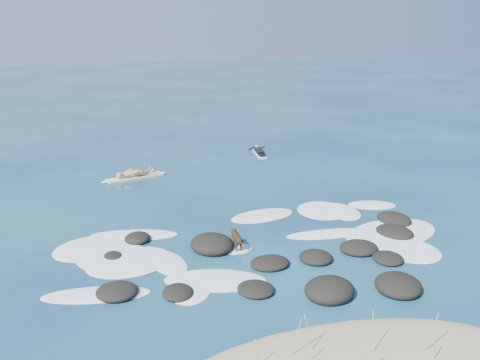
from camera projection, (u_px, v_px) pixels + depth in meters
name	position (u px, v px, depth m)	size (l,w,h in m)	color
ground	(237.00, 239.00, 19.05)	(160.00, 160.00, 0.00)	#0A2642
dune_grass	(344.00, 353.00, 11.53)	(4.14, 1.71, 1.17)	#8CAC53
reef_rocks	(301.00, 259.00, 17.13)	(12.15, 7.45, 0.67)	black
breaking_foam	(250.00, 243.00, 18.66)	(14.42, 7.13, 0.12)	white
standing_surfer_rig	(134.00, 163.00, 25.97)	(3.35, 1.24, 1.92)	beige
paddling_surfer_rig	(259.00, 152.00, 30.76)	(1.00, 2.27, 0.39)	white
dog	(237.00, 238.00, 18.02)	(0.28, 1.06, 0.67)	black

